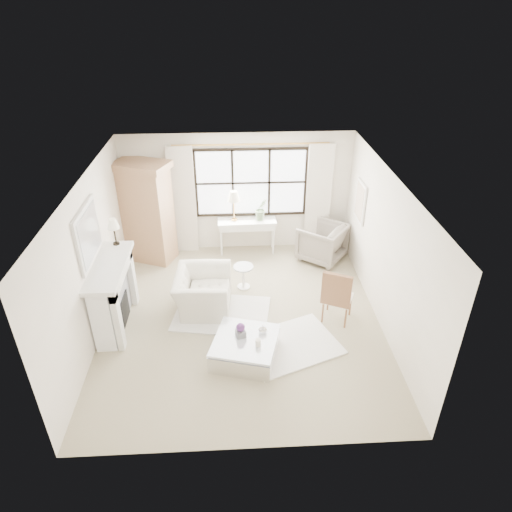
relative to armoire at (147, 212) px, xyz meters
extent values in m
plane|color=tan|center=(1.96, -2.34, -1.14)|extent=(5.50, 5.50, 0.00)
plane|color=silver|center=(1.96, -2.34, 1.56)|extent=(5.50, 5.50, 0.00)
plane|color=white|center=(1.96, 0.41, 0.21)|extent=(5.00, 0.00, 5.00)
plane|color=beige|center=(1.96, -5.09, 0.21)|extent=(5.00, 0.00, 5.00)
plane|color=white|center=(-0.54, -2.34, 0.21)|extent=(0.00, 5.50, 5.50)
plane|color=white|center=(4.46, -2.34, 0.21)|extent=(0.00, 5.50, 5.50)
cube|color=white|center=(2.26, 0.39, 0.46)|extent=(2.40, 0.02, 1.50)
cylinder|color=#BF8E42|center=(2.26, 0.33, 1.33)|extent=(3.30, 0.04, 0.04)
cube|color=silver|center=(0.76, 0.31, 0.10)|extent=(0.55, 0.10, 2.47)
cube|color=silver|center=(3.76, 0.31, 0.10)|extent=(0.55, 0.10, 2.47)
cube|color=silver|center=(-0.33, -2.34, -0.55)|extent=(0.34, 1.50, 1.18)
cube|color=#A7A7AE|center=(-0.16, -2.34, -0.61)|extent=(0.03, 1.22, 0.97)
cube|color=black|center=(-0.15, -2.34, -0.82)|extent=(0.06, 0.52, 0.50)
cube|color=silver|center=(-0.29, -2.34, 0.08)|extent=(0.58, 1.66, 0.08)
cube|color=silver|center=(-0.51, -2.34, 0.70)|extent=(0.05, 1.15, 0.95)
cube|color=silver|center=(-0.48, -2.34, 0.70)|extent=(0.02, 1.00, 0.80)
cube|color=white|center=(4.43, -0.64, 0.41)|extent=(0.04, 0.62, 0.82)
cube|color=beige|center=(4.41, -0.64, 0.41)|extent=(0.01, 0.52, 0.72)
cylinder|color=black|center=(-0.29, -1.63, 0.14)|extent=(0.12, 0.12, 0.03)
cylinder|color=black|center=(-0.29, -1.63, 0.30)|extent=(0.03, 0.03, 0.30)
cone|color=beige|center=(-0.29, -1.63, 0.54)|extent=(0.22, 0.22, 0.18)
cube|color=tan|center=(0.00, 0.00, -0.09)|extent=(1.15, 0.93, 2.10)
cube|color=tan|center=(0.00, 0.00, 1.03)|extent=(1.30, 1.06, 0.14)
cube|color=white|center=(2.15, 0.17, -0.46)|extent=(1.25, 0.45, 0.14)
cube|color=white|center=(2.15, 0.17, -0.37)|extent=(1.31, 0.49, 0.06)
cylinder|color=#AD7E3C|center=(1.87, 0.19, -0.32)|extent=(0.14, 0.14, 0.03)
cylinder|color=#AD7E3C|center=(1.87, 0.19, -0.08)|extent=(0.02, 0.02, 0.46)
cone|color=beige|center=(1.87, 0.19, 0.24)|extent=(0.28, 0.28, 0.22)
imported|color=#58714B|center=(2.47, 0.18, -0.09)|extent=(0.34, 0.31, 0.51)
cylinder|color=white|center=(2.02, -1.30, -1.12)|extent=(0.26, 0.26, 0.03)
cylinder|color=white|center=(2.02, -1.30, -0.89)|extent=(0.06, 0.06, 0.44)
cylinder|color=silver|center=(2.02, -1.30, -0.65)|extent=(0.40, 0.40, 0.03)
cube|color=silver|center=(1.58, -2.17, -1.12)|extent=(1.91, 1.49, 0.03)
cube|color=white|center=(2.77, -3.11, -1.13)|extent=(1.88, 1.66, 0.03)
imported|color=silver|center=(1.24, -1.94, -0.77)|extent=(1.07, 1.20, 0.74)
imported|color=gray|center=(3.79, -0.25, -0.72)|extent=(1.27, 1.27, 0.84)
cube|color=white|center=(3.69, -2.41, -0.68)|extent=(0.63, 0.62, 0.07)
cube|color=#915F3C|center=(3.59, -2.62, -0.36)|extent=(0.45, 0.25, 0.60)
cube|color=silver|center=(1.98, -3.34, -0.98)|extent=(1.23, 1.23, 0.32)
cube|color=silver|center=(1.98, -3.34, -0.78)|extent=(1.23, 1.23, 0.04)
cube|color=slate|center=(1.91, -3.26, -0.70)|extent=(0.19, 0.19, 0.11)
sphere|color=#5C2C70|center=(1.91, -3.26, -0.58)|extent=(0.14, 0.14, 0.14)
cylinder|color=white|center=(2.18, -3.50, -0.70)|extent=(0.09, 0.09, 0.12)
imported|color=white|center=(2.28, -3.19, -0.69)|extent=(0.16, 0.16, 0.15)
camera|label=1|loc=(1.85, -9.00, 4.15)|focal=32.00mm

